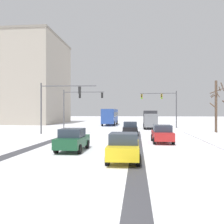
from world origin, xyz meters
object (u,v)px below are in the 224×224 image
Objects in this scene: bare_tree_sidewalk_far at (216,105)px; office_building_far_left_block at (16,81)px; car_dark_green_third at (73,140)px; car_red_second at (162,134)px; traffic_signal_far_left at (78,101)px; bus_oncoming at (110,116)px; car_yellow_cab_fourth at (124,147)px; car_black_lead at (130,128)px; traffic_signal_far_right at (163,101)px; traffic_signal_near_left at (57,99)px; box_truck_delivery at (150,119)px.

bare_tree_sidewalk_far is 47.87m from office_building_far_left_block.
office_building_far_left_block reaches higher than car_dark_green_third.
car_red_second is at bearing -48.51° from office_building_far_left_block.
bare_tree_sidewalk_far reaches higher than traffic_signal_far_left.
bus_oncoming is 24.20m from bare_tree_sidewalk_far.
traffic_signal_far_left is 24.17m from car_dark_green_third.
bare_tree_sidewalk_far is at bearing -14.99° from traffic_signal_far_left.
car_yellow_cab_fourth is 54.92m from office_building_far_left_block.
car_red_second is 0.58× the size of bare_tree_sidewalk_far.
bare_tree_sidewalk_far is (11.56, 5.06, 3.00)m from car_black_lead.
traffic_signal_far_right reaches higher than car_yellow_cab_fourth.
box_truck_delivery is at bearing 43.89° from traffic_signal_near_left.
office_building_far_left_block reaches higher than bus_oncoming.
car_yellow_cab_fourth is (-5.37, -30.79, -3.84)m from traffic_signal_far_right.
car_black_lead is at bearing -77.88° from bus_oncoming.
traffic_signal_far_left is at bearing 124.12° from car_red_second.
traffic_signal_far_left is at bearing 102.44° from car_dark_green_third.
box_truck_delivery is (12.34, 11.87, -2.86)m from traffic_signal_near_left.
bare_tree_sidewalk_far is at bearing -57.27° from traffic_signal_far_right.
traffic_signal_near_left is 0.31× the size of office_building_far_left_block.
bus_oncoming reaches higher than car_yellow_cab_fourth.
bus_oncoming is at bearing 104.91° from car_red_second.
traffic_signal_near_left is at bearing 119.26° from car_yellow_cab_fourth.
traffic_signal_far_left is at bearing 165.01° from bare_tree_sidewalk_far.
bare_tree_sidewalk_far is (11.50, 21.26, 3.00)m from car_yellow_cab_fourth.
car_dark_green_third is 0.18× the size of office_building_far_left_block.
box_truck_delivery is at bearing 90.23° from car_red_second.
car_dark_green_third is 5.20m from car_yellow_cab_fourth.
car_dark_green_third is (-6.92, -5.50, 0.00)m from car_red_second.
car_red_second is 31.03m from bus_oncoming.
car_black_lead is at bearing -45.08° from office_building_far_left_block.
traffic_signal_far_left is 21.84m from car_red_second.
traffic_signal_near_left is 22.75m from bus_oncoming.
traffic_signal_far_right is at bearing 80.10° from car_yellow_cab_fourth.
traffic_signal_near_left is 35.43m from office_building_far_left_block.
car_black_lead is 12.81m from box_truck_delivery.
traffic_signal_far_left reaches higher than car_red_second.
bare_tree_sidewalk_far is 0.31× the size of office_building_far_left_block.
box_truck_delivery is at bearing 84.11° from car_yellow_cab_fourth.
traffic_signal_far_left reaches higher than car_yellow_cab_fourth.
traffic_signal_near_left reaches higher than car_black_lead.
traffic_signal_far_right reaches higher than box_truck_delivery.
traffic_signal_far_right is 0.95× the size of traffic_signal_far_left.
bus_oncoming is (4.08, 12.17, -2.69)m from traffic_signal_far_left.
bare_tree_sidewalk_far is at bearing -30.72° from office_building_far_left_block.
traffic_signal_near_left is 1.01× the size of bare_tree_sidewalk_far.
bare_tree_sidewalk_far reaches higher than car_red_second.
traffic_signal_far_right is at bearing 43.58° from traffic_signal_near_left.
traffic_signal_far_right reaches higher than car_red_second.
bus_oncoming is 12.99m from box_truck_delivery.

